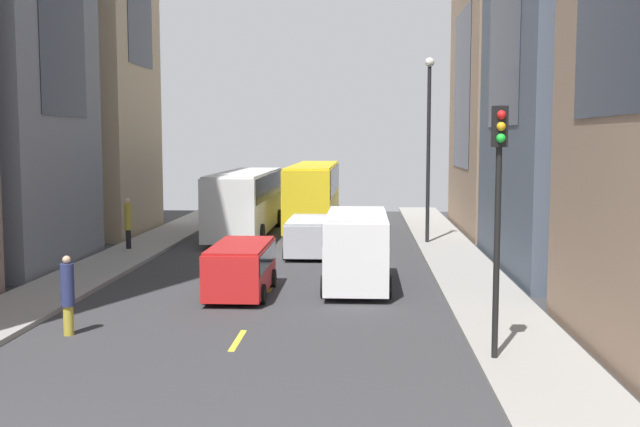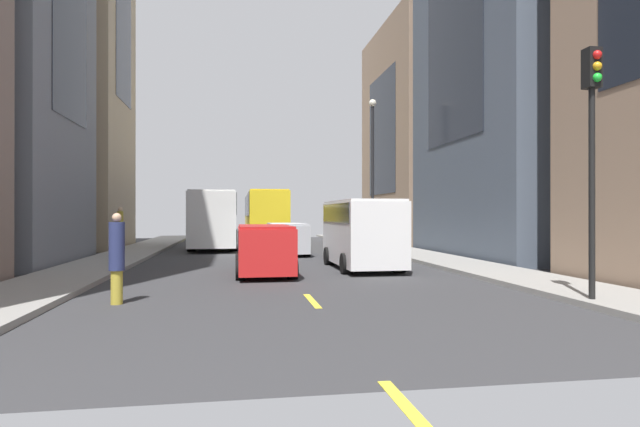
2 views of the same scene
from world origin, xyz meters
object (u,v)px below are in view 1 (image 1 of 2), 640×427
(delivery_van_white, at_px, (357,244))
(car_red_1, at_px, (241,265))
(pedestrian_crossing_mid, at_px, (128,221))
(city_bus_white, at_px, (246,197))
(traffic_light_near_corner, at_px, (499,184))
(streetcar_yellow, at_px, (314,189))
(car_silver_0, at_px, (309,234))
(pedestrian_walking_far, at_px, (68,293))

(delivery_van_white, xyz_separation_m, car_red_1, (-3.75, -1.40, -0.52))
(car_red_1, distance_m, pedestrian_crossing_mid, 11.20)
(city_bus_white, distance_m, delivery_van_white, 15.26)
(traffic_light_near_corner, bearing_deg, delivery_van_white, 110.36)
(car_red_1, bearing_deg, delivery_van_white, 20.43)
(streetcar_yellow, xyz_separation_m, car_red_1, (-1.09, -20.38, -1.13))
(car_silver_0, height_order, pedestrian_crossing_mid, pedestrian_crossing_mid)
(car_silver_0, bearing_deg, traffic_light_near_corner, -71.41)
(delivery_van_white, xyz_separation_m, traffic_light_near_corner, (3.20, -8.62, 2.58))
(city_bus_white, height_order, delivery_van_white, city_bus_white)
(city_bus_white, relative_size, car_silver_0, 2.62)
(pedestrian_crossing_mid, bearing_deg, city_bus_white, -0.98)
(traffic_light_near_corner, bearing_deg, city_bus_white, 111.99)
(streetcar_yellow, bearing_deg, pedestrian_walking_far, -100.46)
(streetcar_yellow, bearing_deg, city_bus_white, -123.63)
(car_red_1, relative_size, traffic_light_near_corner, 0.77)
(car_red_1, bearing_deg, city_bus_white, 98.12)
(car_red_1, relative_size, pedestrian_crossing_mid, 1.90)
(city_bus_white, bearing_deg, car_red_1, -81.88)
(streetcar_yellow, distance_m, car_red_1, 20.44)
(car_silver_0, distance_m, traffic_light_near_corner, 17.02)
(delivery_van_white, relative_size, traffic_light_near_corner, 0.95)
(city_bus_white, relative_size, delivery_van_white, 2.20)
(delivery_van_white, distance_m, car_red_1, 4.04)
(traffic_light_near_corner, bearing_deg, pedestrian_walking_far, 169.65)
(pedestrian_crossing_mid, xyz_separation_m, traffic_light_near_corner, (13.53, -16.28, 2.71))
(streetcar_yellow, xyz_separation_m, pedestrian_crossing_mid, (-7.67, -11.32, -0.74))
(pedestrian_walking_far, xyz_separation_m, traffic_light_near_corner, (10.61, -1.94, 2.99))
(city_bus_white, height_order, car_silver_0, city_bus_white)
(car_red_1, relative_size, pedestrian_walking_far, 2.08)
(streetcar_yellow, distance_m, pedestrian_crossing_mid, 13.70)
(city_bus_white, xyz_separation_m, pedestrian_walking_far, (-1.45, -20.73, -0.90))
(car_silver_0, distance_m, pedestrian_crossing_mid, 8.23)
(car_red_1, bearing_deg, car_silver_0, 79.38)
(streetcar_yellow, bearing_deg, traffic_light_near_corner, -78.01)
(pedestrian_crossing_mid, height_order, traffic_light_near_corner, traffic_light_near_corner)
(city_bus_white, xyz_separation_m, traffic_light_near_corner, (9.15, -22.66, 2.08))
(city_bus_white, distance_m, car_silver_0, 7.88)
(pedestrian_walking_far, xyz_separation_m, pedestrian_crossing_mid, (-2.93, 14.34, 0.28))
(pedestrian_walking_far, bearing_deg, pedestrian_crossing_mid, 53.53)
(delivery_van_white, xyz_separation_m, pedestrian_walking_far, (-7.41, -6.69, -0.41))
(city_bus_white, bearing_deg, streetcar_yellow, 56.37)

